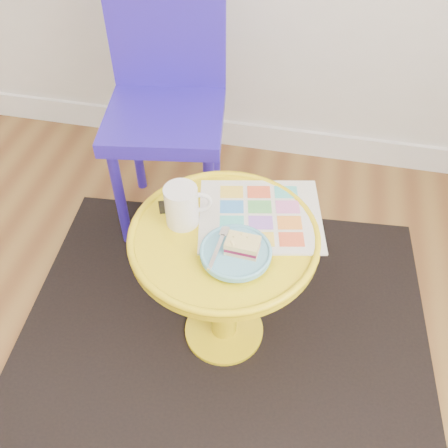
% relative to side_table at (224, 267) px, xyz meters
% --- Properties ---
extents(rug, '(1.39, 1.20, 0.01)m').
position_rel_side_table_xyz_m(rug, '(0.00, 0.00, -0.33)').
color(rug, black).
rests_on(rug, ground).
extents(side_table, '(0.49, 0.49, 0.47)m').
position_rel_side_table_xyz_m(side_table, '(0.00, 0.00, 0.00)').
color(side_table, yellow).
rests_on(side_table, ground).
extents(chair, '(0.44, 0.45, 0.88)m').
position_rel_side_table_xyz_m(chair, '(-0.32, 0.56, 0.17)').
color(chair, '#2C1AAF').
rests_on(chair, ground).
extents(newspaper, '(0.37, 0.33, 0.01)m').
position_rel_side_table_xyz_m(newspaper, '(0.08, 0.09, 0.13)').
color(newspaper, silver).
rests_on(newspaper, side_table).
extents(mug, '(0.12, 0.09, 0.11)m').
position_rel_side_table_xyz_m(mug, '(-0.11, 0.03, 0.19)').
color(mug, white).
rests_on(mug, side_table).
extents(plate, '(0.18, 0.18, 0.02)m').
position_rel_side_table_xyz_m(plate, '(0.04, -0.07, 0.15)').
color(plate, '#5DA9C6').
rests_on(plate, newspaper).
extents(cake_slice, '(0.08, 0.06, 0.04)m').
position_rel_side_table_xyz_m(cake_slice, '(0.06, -0.06, 0.17)').
color(cake_slice, '#D3BC8C').
rests_on(cake_slice, plate).
extents(fork, '(0.03, 0.14, 0.00)m').
position_rel_side_table_xyz_m(fork, '(0.00, -0.06, 0.16)').
color(fork, silver).
rests_on(fork, plate).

